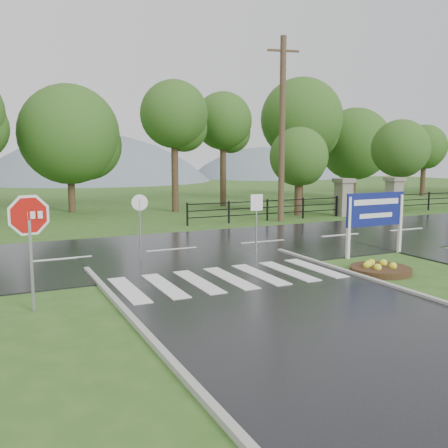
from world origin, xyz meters
TOP-DOWN VIEW (x-y plane):
  - ground at (0.00, 0.00)m, footprint 120.00×120.00m
  - main_road at (0.00, 10.00)m, footprint 90.00×8.00m
  - crosswalk at (0.00, 5.00)m, footprint 6.50×2.80m
  - pillar_west at (13.00, 16.00)m, footprint 1.00×1.00m
  - pillar_east at (17.00, 16.00)m, footprint 1.00×1.00m
  - fence_west at (7.75, 16.00)m, footprint 9.58×0.08m
  - hills at (3.49, 65.00)m, footprint 102.00×48.00m
  - treeline at (1.00, 24.00)m, footprint 83.20×5.20m
  - stop_sign at (-5.41, 4.34)m, footprint 1.26×0.27m
  - estate_billboard at (6.26, 5.92)m, footprint 2.61×0.11m
  - flower_bed at (4.57, 3.76)m, footprint 1.85×1.85m
  - reg_sign_small at (2.59, 8.05)m, footprint 0.49×0.05m
  - reg_sign_round at (-1.68, 8.36)m, footprint 0.53×0.13m
  - utility_pole_east at (8.31, 15.50)m, footprint 1.73×0.48m
  - entrance_tree_left at (10.78, 17.50)m, footprint 3.51×3.51m
  - entrance_tree_right at (18.86, 17.50)m, footprint 3.83×3.83m

SIDE VIEW (x-z plane):
  - hills at x=3.49m, z-range -39.54..8.46m
  - ground at x=0.00m, z-range 0.00..0.00m
  - main_road at x=0.00m, z-range -0.02..0.02m
  - treeline at x=1.00m, z-range -5.00..5.00m
  - crosswalk at x=0.00m, z-range 0.05..0.07m
  - flower_bed at x=4.57m, z-range -0.05..0.32m
  - fence_west at x=7.75m, z-range 0.12..1.32m
  - pillar_west at x=13.00m, z-range 0.06..2.30m
  - pillar_east at x=17.00m, z-range 0.06..2.30m
  - reg_sign_round at x=-1.68m, z-range 0.30..2.61m
  - reg_sign_small at x=2.59m, z-range 0.45..2.65m
  - estate_billboard at x=6.26m, z-range 0.43..2.71m
  - stop_sign at x=-5.41m, z-range 0.55..3.44m
  - entrance_tree_left at x=10.78m, z-range 0.86..6.14m
  - entrance_tree_right at x=18.86m, z-range 1.04..7.02m
  - utility_pole_east at x=8.31m, z-range 0.08..9.90m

